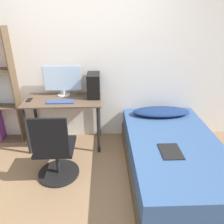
% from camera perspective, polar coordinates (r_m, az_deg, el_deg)
% --- Properties ---
extents(ground_plane, '(14.00, 14.00, 0.00)m').
position_cam_1_polar(ground_plane, '(2.67, -8.44, -23.00)').
color(ground_plane, '#846647').
extents(wall_back, '(8.00, 0.05, 2.50)m').
position_cam_1_polar(wall_back, '(3.42, -7.19, 12.73)').
color(wall_back, silver).
rests_on(wall_back, ground_plane).
extents(desk, '(1.14, 0.58, 0.77)m').
position_cam_1_polar(desk, '(3.36, -12.50, 1.28)').
color(desk, brown).
rests_on(desk, ground_plane).
extents(office_chair, '(0.53, 0.53, 0.93)m').
position_cam_1_polar(office_chair, '(2.84, -14.57, -10.68)').
color(office_chair, black).
rests_on(office_chair, ground_plane).
extents(bed, '(1.17, 2.03, 0.48)m').
position_cam_1_polar(bed, '(3.01, 15.62, -11.20)').
color(bed, '#4C3D2D').
rests_on(bed, ground_plane).
extents(pillow, '(0.89, 0.36, 0.11)m').
position_cam_1_polar(pillow, '(3.49, 12.72, 0.08)').
color(pillow, navy).
rests_on(pillow, bed).
extents(magazine, '(0.24, 0.32, 0.01)m').
position_cam_1_polar(magazine, '(2.66, 15.08, -9.89)').
color(magazine, black).
rests_on(magazine, bed).
extents(monitor, '(0.58, 0.19, 0.47)m').
position_cam_1_polar(monitor, '(3.40, -12.80, 8.28)').
color(monitor, '#B7B7BC').
rests_on(monitor, desk).
extents(keyboard, '(0.39, 0.13, 0.02)m').
position_cam_1_polar(keyboard, '(3.20, -13.32, 2.61)').
color(keyboard, '#33477A').
rests_on(keyboard, desk).
extents(pc_tower, '(0.19, 0.32, 0.36)m').
position_cam_1_polar(pc_tower, '(3.29, -4.81, 6.96)').
color(pc_tower, black).
rests_on(pc_tower, desk).
extents(phone, '(0.07, 0.14, 0.01)m').
position_cam_1_polar(phone, '(3.42, -20.81, 2.99)').
color(phone, black).
rests_on(phone, desk).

